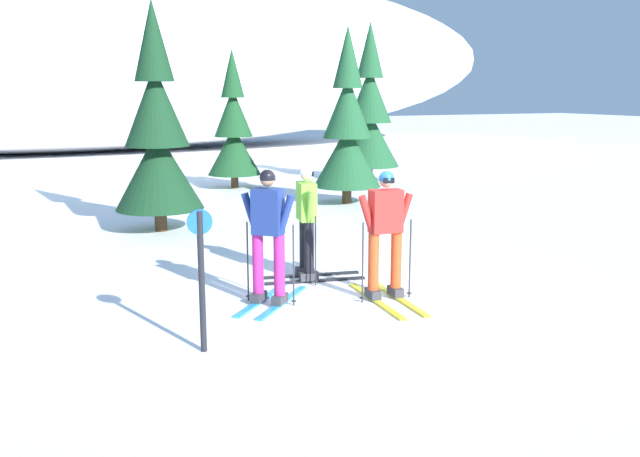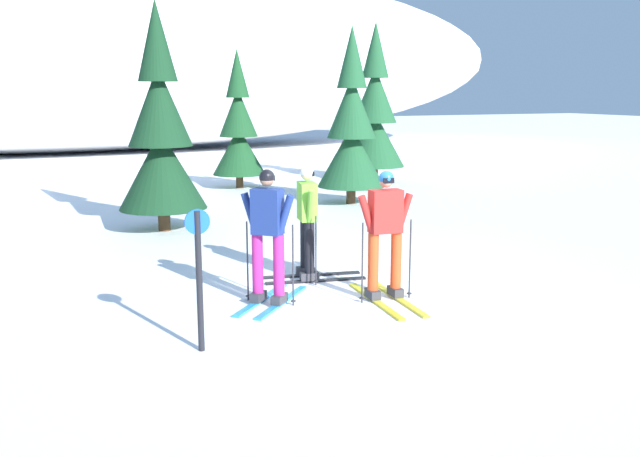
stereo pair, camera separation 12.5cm
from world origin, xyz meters
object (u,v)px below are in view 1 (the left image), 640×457
Objects in this scene: skier_lime_jacket at (307,220)px; trail_marker_post at (201,272)px; pine_tree_far_left at (157,137)px; pine_tree_center_right at (347,131)px; skier_red_jacket at (386,232)px; skier_navy_jacket at (268,234)px; pine_tree_center_left at (234,131)px; pine_tree_far_right at (369,116)px.

trail_marker_post is at bearing -134.43° from skier_lime_jacket.
pine_tree_far_left is 2.88× the size of trail_marker_post.
skier_lime_jacket is 0.40× the size of pine_tree_center_right.
skier_red_jacket is 2.96m from trail_marker_post.
trail_marker_post is (-1.27, -1.33, -0.06)m from skier_navy_jacket.
pine_tree_center_left is at bearing 113.99° from pine_tree_center_right.
skier_lime_jacket is 0.96× the size of skier_navy_jacket.
pine_tree_center_right is (4.77, 7.21, 0.89)m from skier_navy_jacket.
skier_navy_jacket is at bearing 164.51° from skier_red_jacket.
pine_tree_far_left is 9.24m from pine_tree_far_right.
trail_marker_post is at bearing -162.26° from skier_red_jacket.
skier_navy_jacket is 13.12m from pine_tree_far_right.
skier_red_jacket is 1.12× the size of trail_marker_post.
skier_navy_jacket is 1.84m from trail_marker_post.
pine_tree_far_left is 6.45m from pine_tree_center_left.
skier_navy_jacket is 1.15× the size of trail_marker_post.
skier_lime_jacket is 0.36× the size of pine_tree_far_right.
pine_tree_center_left is at bearing 82.78° from skier_red_jacket.
skier_navy_jacket is (-0.97, -0.95, 0.04)m from skier_lime_jacket.
skier_lime_jacket is at bearing -121.28° from pine_tree_center_right.
pine_tree_center_right is (3.22, 7.64, 0.91)m from skier_red_jacket.
skier_lime_jacket is 3.20m from trail_marker_post.
skier_red_jacket is at bearing -97.22° from pine_tree_center_left.
skier_navy_jacket is 0.40× the size of pine_tree_far_left.
pine_tree_far_right is at bearing -4.45° from pine_tree_center_left.
skier_navy_jacket is 8.70m from pine_tree_center_right.
skier_lime_jacket is 7.38m from pine_tree_center_right.
skier_navy_jacket is 0.41× the size of pine_tree_center_right.
skier_navy_jacket is 0.37× the size of pine_tree_far_right.
skier_navy_jacket is at bearing -124.18° from pine_tree_far_right.
pine_tree_far_right is (2.57, 3.61, 0.21)m from pine_tree_center_right.
pine_tree_center_left reaches higher than skier_navy_jacket.
pine_tree_center_left is 4.35m from pine_tree_far_right.
trail_marker_post is (-6.04, -8.55, -0.95)m from pine_tree_center_right.
pine_tree_center_left is 0.82× the size of pine_tree_far_right.
pine_tree_far_left is 5.32m from pine_tree_center_right.
skier_navy_jacket is 1.61m from skier_red_jacket.
pine_tree_center_right is (5.08, 1.58, -0.08)m from pine_tree_far_left.
pine_tree_center_right is at bearing -125.49° from pine_tree_far_right.
pine_tree_center_left is (1.47, 11.59, 0.75)m from skier_red_jacket.
pine_tree_center_right is at bearing 58.72° from skier_lime_jacket.
pine_tree_far_left is at bearing 105.21° from skier_lime_jacket.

